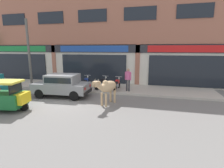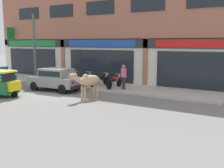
% 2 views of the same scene
% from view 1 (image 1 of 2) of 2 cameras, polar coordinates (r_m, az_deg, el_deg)
% --- Properties ---
extents(ground_plane, '(90.00, 90.00, 0.00)m').
position_cam_1_polar(ground_plane, '(10.88, -15.94, -5.34)').
color(ground_plane, slate).
extents(sidewalk, '(19.00, 3.21, 0.13)m').
position_cam_1_polar(sidewalk, '(14.17, -8.24, -0.85)').
color(sidewalk, '#B7AFA3').
rests_on(sidewalk, ground).
extents(shop_building, '(23.00, 1.40, 9.53)m').
position_cam_1_polar(shop_building, '(15.65, -6.02, 16.89)').
color(shop_building, '#9E604C').
rests_on(shop_building, ground).
extents(cow, '(1.01, 2.07, 1.61)m').
position_cam_1_polar(cow, '(9.57, -1.54, -0.97)').
color(cow, tan).
rests_on(cow, ground).
extents(car_0, '(3.69, 1.82, 1.46)m').
position_cam_1_polar(car_0, '(11.69, -15.97, -0.07)').
color(car_0, black).
rests_on(car_0, ground).
extents(auto_rickshaw, '(2.10, 1.45, 1.52)m').
position_cam_1_polar(auto_rickshaw, '(10.18, -31.05, -3.89)').
color(auto_rickshaw, black).
rests_on(auto_rickshaw, ground).
extents(motorcycle_0, '(0.57, 1.80, 0.88)m').
position_cam_1_polar(motorcycle_0, '(13.86, -13.43, 0.59)').
color(motorcycle_0, black).
rests_on(motorcycle_0, sidewalk).
extents(motorcycle_1, '(0.54, 1.80, 0.88)m').
position_cam_1_polar(motorcycle_1, '(13.47, -8.52, 0.46)').
color(motorcycle_1, black).
rests_on(motorcycle_1, sidewalk).
extents(motorcycle_2, '(0.67, 1.79, 0.88)m').
position_cam_1_polar(motorcycle_2, '(13.07, -3.45, 0.24)').
color(motorcycle_2, black).
rests_on(motorcycle_2, sidewalk).
extents(motorcycle_3, '(0.52, 1.81, 0.88)m').
position_cam_1_polar(motorcycle_3, '(12.64, 1.63, -0.14)').
color(motorcycle_3, black).
rests_on(motorcycle_3, sidewalk).
extents(pedestrian, '(0.47, 0.32, 1.60)m').
position_cam_1_polar(pedestrian, '(12.14, 5.27, 2.20)').
color(pedestrian, '#2D2D33').
rests_on(pedestrian, sidewalk).
extents(utility_pole, '(0.18, 0.18, 5.09)m').
position_cam_1_polar(utility_pole, '(14.85, -25.46, 8.89)').
color(utility_pole, '#595651').
rests_on(utility_pole, sidewalk).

